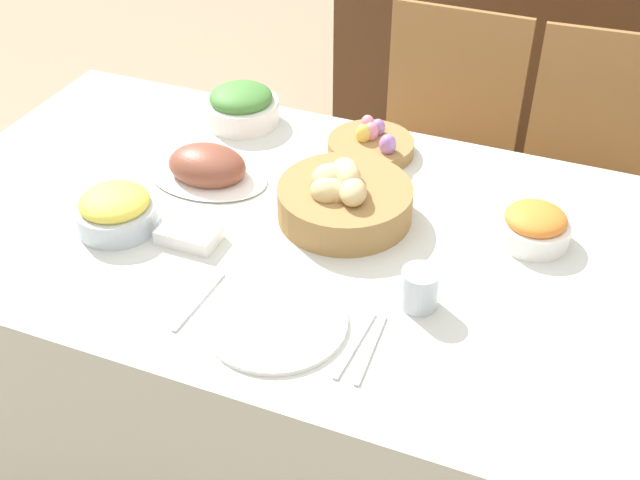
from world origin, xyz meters
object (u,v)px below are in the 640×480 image
object	(u,v)px
spoon	(371,349)
drinking_cup	(420,289)
ham_platter	(207,167)
carrot_bowl	(534,226)
chair_far_right	(590,187)
green_salad_bowl	(242,106)
sideboard	(538,62)
pineapple_bowl	(116,210)
knife	(355,345)
dinner_plate	(275,321)
bread_basket	(344,199)
fork	(199,301)
chair_far_center	(438,156)
egg_basket	(371,144)
butter_dish	(189,235)

from	to	relation	value
spoon	drinking_cup	size ratio (longest dim) A/B	2.24
ham_platter	carrot_bowl	bearing A→B (deg)	2.91
chair_far_right	green_salad_bowl	xyz separation A→B (m)	(-0.89, -0.46, 0.32)
sideboard	pineapple_bowl	distance (m)	2.03
spoon	knife	bearing A→B (deg)	177.13
dinner_plate	knife	xyz separation A→B (m)	(0.16, 0.00, -0.00)
bread_basket	dinner_plate	xyz separation A→B (m)	(-0.00, -0.37, -0.04)
sideboard	pineapple_bowl	bearing A→B (deg)	-108.65
ham_platter	dinner_plate	distance (m)	0.53
fork	spoon	distance (m)	0.35
chair_far_center	egg_basket	distance (m)	0.57
drinking_cup	ham_platter	bearing A→B (deg)	157.18
green_salad_bowl	butter_dish	distance (m)	0.52
chair_far_center	egg_basket	bearing A→B (deg)	-97.32
green_salad_bowl	knife	size ratio (longest dim) A/B	1.05
bread_basket	carrot_bowl	distance (m)	0.41
sideboard	drinking_cup	size ratio (longest dim) A/B	19.03
carrot_bowl	drinking_cup	distance (m)	0.33
bread_basket	dinner_plate	world-z (taller)	bread_basket
ham_platter	dinner_plate	world-z (taller)	ham_platter
carrot_bowl	green_salad_bowl	distance (m)	0.83
bread_basket	drinking_cup	xyz separation A→B (m)	(0.23, -0.22, -0.01)
bread_basket	egg_basket	xyz separation A→B (m)	(-0.03, 0.28, -0.03)
sideboard	knife	size ratio (longest dim) A/B	8.48
ham_platter	spoon	size ratio (longest dim) A/B	1.59
chair_far_center	butter_dish	distance (m)	1.05
chair_far_right	ham_platter	bearing A→B (deg)	-142.36
carrot_bowl	pineapple_bowl	xyz separation A→B (m)	(-0.84, -0.28, 0.00)
bread_basket	butter_dish	xyz separation A→B (m)	(-0.27, -0.20, -0.03)
chair_far_center	carrot_bowl	world-z (taller)	chair_far_center
fork	dinner_plate	bearing A→B (deg)	2.87
ham_platter	butter_dish	xyz separation A→B (m)	(0.08, -0.23, -0.01)
chair_far_right	butter_dish	bearing A→B (deg)	-131.76
chair_far_center	fork	distance (m)	1.18
green_salad_bowl	pineapple_bowl	world-z (taller)	green_salad_bowl
ham_platter	chair_far_right	bearing A→B (deg)	40.87
egg_basket	spoon	xyz separation A→B (m)	(0.22, -0.65, -0.02)
chair_far_center	butter_dish	bearing A→B (deg)	-107.13
spoon	drinking_cup	bearing A→B (deg)	70.58
ham_platter	spoon	bearing A→B (deg)	-36.20
chair_far_right	green_salad_bowl	distance (m)	1.05
dinner_plate	spoon	world-z (taller)	dinner_plate
chair_far_right	carrot_bowl	bearing A→B (deg)	-100.90
ham_platter	green_salad_bowl	bearing A→B (deg)	99.07
carrot_bowl	spoon	distance (m)	0.48
ham_platter	butter_dish	world-z (taller)	ham_platter
dinner_plate	knife	world-z (taller)	dinner_plate
carrot_bowl	bread_basket	bearing A→B (deg)	-170.23
sideboard	egg_basket	bearing A→B (deg)	-99.27
dinner_plate	butter_dish	distance (m)	0.32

